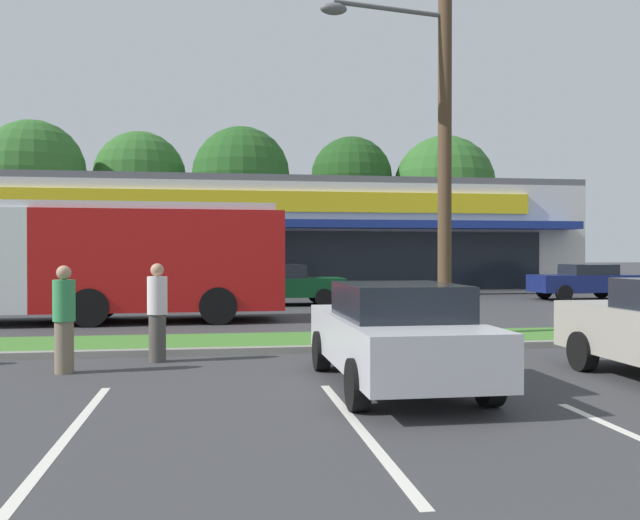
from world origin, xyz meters
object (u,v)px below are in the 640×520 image
object	(u,v)px
car_2	(282,284)
pedestrian_by_pole	(157,312)
city_bus	(61,258)
car_1	(395,333)
utility_pole	(439,99)
car_4	(584,281)
pedestrian_mid	(64,319)

from	to	relation	value
car_2	pedestrian_by_pole	bearing A→B (deg)	-105.28
city_bus	car_2	bearing A→B (deg)	-142.18
city_bus	car_1	distance (m)	11.93
city_bus	car_2	xyz separation A→B (m)	(6.52, 5.38, -1.00)
utility_pole	city_bus	xyz separation A→B (m)	(-8.95, 4.96, -3.50)
utility_pole	car_4	size ratio (longest dim) A/B	2.38
car_2	pedestrian_mid	xyz separation A→B (m)	(-4.77, -13.38, 0.10)
car_1	car_2	size ratio (longest dim) A/B	1.06
utility_pole	car_2	distance (m)	11.53
utility_pole	car_2	bearing A→B (deg)	103.21
city_bus	utility_pole	bearing A→B (deg)	149.32
city_bus	car_2	distance (m)	8.51
city_bus	car_1	bearing A→B (deg)	122.39
utility_pole	car_2	size ratio (longest dim) A/B	2.28
pedestrian_mid	car_1	bearing A→B (deg)	96.60
car_1	utility_pole	bearing A→B (deg)	-25.08
car_4	car_1	bearing A→B (deg)	52.96
utility_pole	car_1	world-z (taller)	utility_pole
pedestrian_mid	city_bus	bearing A→B (deg)	-140.48
car_1	car_2	distance (m)	15.22
car_1	car_2	xyz separation A→B (m)	(-0.14, 15.22, -0.00)
car_1	pedestrian_by_pole	distance (m)	4.50
car_2	pedestrian_by_pole	xyz separation A→B (m)	(-3.40, -12.46, 0.11)
city_bus	car_2	size ratio (longest dim) A/B	2.77
car_1	pedestrian_mid	xyz separation A→B (m)	(-4.91, 1.84, 0.10)
car_4	pedestrian_mid	xyz separation A→B (m)	(-17.18, -14.42, 0.11)
utility_pole	car_2	xyz separation A→B (m)	(-2.43, 10.34, -4.50)
pedestrian_by_pole	pedestrian_mid	xyz separation A→B (m)	(-1.37, -0.92, -0.01)
city_bus	car_4	world-z (taller)	city_bus
city_bus	car_4	bearing A→B (deg)	-162.97
city_bus	pedestrian_by_pole	size ratio (longest dim) A/B	6.94
utility_pole	city_bus	size ratio (longest dim) A/B	0.82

